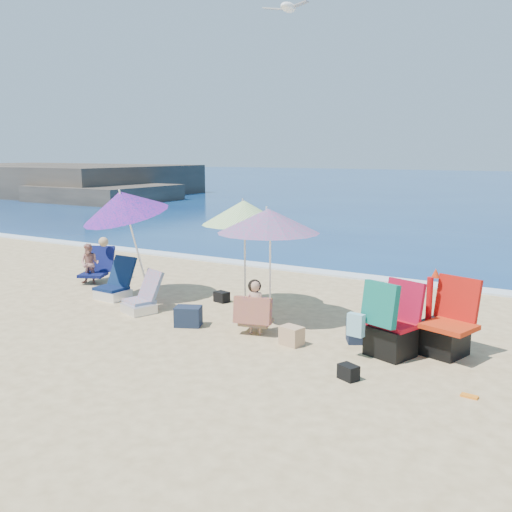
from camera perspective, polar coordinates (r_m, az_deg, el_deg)
The scene contains 20 objects.
ground at distance 8.47m, azimuth -1.74°, elevation -8.57°, with size 120.00×120.00×0.00m.
foam at distance 12.90m, azimuth 10.54°, elevation -2.05°, with size 120.00×0.50×0.04m.
headland at distance 41.30m, azimuth -19.33°, elevation 6.70°, with size 20.50×11.50×2.60m.
umbrella_turquoise at distance 9.14m, azimuth 1.25°, elevation 3.52°, with size 1.78×1.78×1.89m.
umbrella_striped at distance 9.95m, azimuth -1.22°, elevation 4.35°, with size 1.57×1.57×1.96m.
umbrella_blue at distance 10.89m, azimuth -13.10°, elevation 5.09°, with size 2.09×2.13×2.20m.
furled_umbrella at distance 8.35m, azimuth 16.93°, elevation -4.77°, with size 0.16×0.23×1.15m.
chair_navy at distance 11.23m, azimuth -13.88°, elevation -3.06°, with size 0.61×0.71×0.77m.
chair_rainbow at distance 10.19m, azimuth -11.30°, elevation -4.42°, with size 0.69×0.79×0.70m.
camp_chair_left at distance 8.29m, azimuth 18.25°, elevation -7.18°, with size 0.87×0.87×1.07m.
camp_chair_right at distance 8.02m, azimuth 13.14°, elevation -7.06°, with size 0.89×0.85×1.07m.
person_center at distance 8.71m, azimuth -0.16°, elevation -5.23°, with size 0.60×0.55×0.84m.
person_left at distance 12.60m, azimuth -15.99°, elevation -0.66°, with size 0.71×0.92×0.95m.
bag_navy_a at distance 9.25m, azimuth -6.76°, elevation -5.98°, with size 0.49×0.43×0.32m.
bag_black_a at distance 10.66m, azimuth -3.44°, elevation -4.08°, with size 0.30×0.25×0.19m.
bag_tan at distance 8.34m, azimuth 3.57°, elevation -7.92°, with size 0.36×0.30×0.27m.
bag_navy_b at distance 8.57m, azimuth 10.45°, elevation -7.43°, with size 0.51×0.47×0.31m.
bag_black_b at distance 7.22m, azimuth 9.19°, elevation -11.35°, with size 0.29×0.25×0.18m.
orange_item at distance 7.11m, azimuth 20.48°, elevation -12.94°, with size 0.20×0.10×0.03m.
seagull at distance 10.47m, azimuth 3.21°, elevation 23.48°, with size 0.86×0.42×0.16m.
Camera 1 is at (4.33, -6.75, 2.74)m, focal length 40.18 mm.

